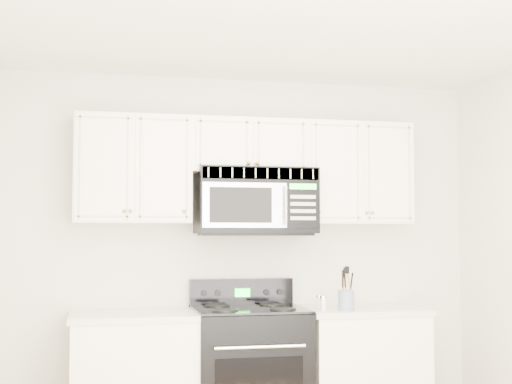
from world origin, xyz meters
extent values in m
cube|color=silver|center=(0.00, 0.00, 2.60)|extent=(3.50, 3.50, 0.01)
cube|color=silver|center=(0.00, 1.75, 1.30)|extent=(3.50, 0.01, 2.60)
cube|color=silver|center=(0.00, -1.75, 1.30)|extent=(3.50, 0.01, 2.60)
cube|color=beige|center=(-0.80, 1.44, 0.90)|extent=(0.86, 0.65, 0.04)
cube|color=#F2E5CF|center=(0.80, 1.44, 0.44)|extent=(0.82, 0.63, 0.88)
cube|color=beige|center=(0.80, 1.44, 0.90)|extent=(0.86, 0.65, 0.04)
cube|color=black|center=(-0.02, 1.42, 0.46)|extent=(0.76, 0.65, 0.92)
cylinder|color=silver|center=(-0.02, 1.07, 0.72)|extent=(0.60, 0.02, 0.02)
cube|color=black|center=(-0.02, 1.42, 0.93)|extent=(0.76, 0.65, 0.02)
cube|color=black|center=(-0.02, 1.71, 1.02)|extent=(0.76, 0.08, 0.20)
cube|color=#11FD28|center=(-0.02, 1.67, 1.02)|extent=(0.11, 0.00, 0.06)
cube|color=#F2E5CF|center=(-0.82, 1.58, 1.90)|extent=(0.80, 0.33, 0.75)
cube|color=#F2E5CF|center=(0.82, 1.58, 1.90)|extent=(0.80, 0.33, 0.75)
cube|color=#F2E5CF|center=(0.00, 1.58, 2.08)|extent=(0.84, 0.33, 0.39)
sphere|color=#B9782F|center=(-0.84, 1.40, 1.60)|extent=(0.03, 0.03, 0.03)
sphere|color=#B9782F|center=(-0.48, 1.40, 1.60)|extent=(0.03, 0.03, 0.03)
sphere|color=#B9782F|center=(0.48, 1.40, 1.60)|extent=(0.03, 0.03, 0.03)
sphere|color=#B9782F|center=(0.84, 1.40, 1.60)|extent=(0.03, 0.03, 0.03)
sphere|color=#B9782F|center=(-0.03, 1.40, 1.94)|extent=(0.03, 0.03, 0.03)
sphere|color=#B9782F|center=(0.03, 1.40, 1.94)|extent=(0.03, 0.03, 0.03)
cylinder|color=#AD141A|center=(0.01, 1.40, 1.88)|extent=(0.01, 0.00, 0.11)
sphere|color=#B9782F|center=(0.01, 1.40, 1.82)|extent=(0.04, 0.04, 0.04)
cube|color=black|center=(0.05, 1.54, 1.68)|extent=(0.84, 0.42, 0.46)
cube|color=#B5B39A|center=(0.05, 1.34, 1.86)|extent=(0.82, 0.01, 0.08)
cube|color=#A5A3B8|center=(-0.07, 1.33, 1.64)|extent=(0.59, 0.01, 0.31)
cube|color=black|center=(-0.10, 1.32, 1.64)|extent=(0.43, 0.01, 0.24)
cube|color=black|center=(0.34, 1.33, 1.64)|extent=(0.23, 0.01, 0.31)
cube|color=#11FD28|center=(0.34, 1.32, 1.78)|extent=(0.19, 0.00, 0.04)
cylinder|color=silver|center=(0.21, 1.29, 1.64)|extent=(0.02, 0.02, 0.27)
cylinder|color=slate|center=(0.62, 1.25, 0.99)|extent=(0.11, 0.11, 0.14)
cylinder|color=#B57845|center=(0.65, 1.25, 1.06)|extent=(0.01, 0.01, 0.24)
cylinder|color=black|center=(0.61, 1.27, 1.07)|extent=(0.01, 0.01, 0.26)
cylinder|color=#B57845|center=(0.61, 1.22, 1.08)|extent=(0.01, 0.01, 0.28)
cylinder|color=black|center=(0.65, 1.25, 1.06)|extent=(0.01, 0.01, 0.24)
cylinder|color=#B57845|center=(0.61, 1.27, 1.07)|extent=(0.01, 0.01, 0.26)
cylinder|color=black|center=(0.61, 1.22, 1.08)|extent=(0.01, 0.01, 0.28)
cylinder|color=silver|center=(0.46, 1.35, 0.96)|extent=(0.04, 0.04, 0.08)
cylinder|color=silver|center=(0.46, 1.35, 1.01)|extent=(0.04, 0.04, 0.02)
cylinder|color=silver|center=(0.47, 1.28, 0.96)|extent=(0.04, 0.04, 0.08)
cylinder|color=silver|center=(0.47, 1.28, 1.01)|extent=(0.04, 0.04, 0.02)
camera|label=1|loc=(-1.03, -3.44, 1.44)|focal=50.00mm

